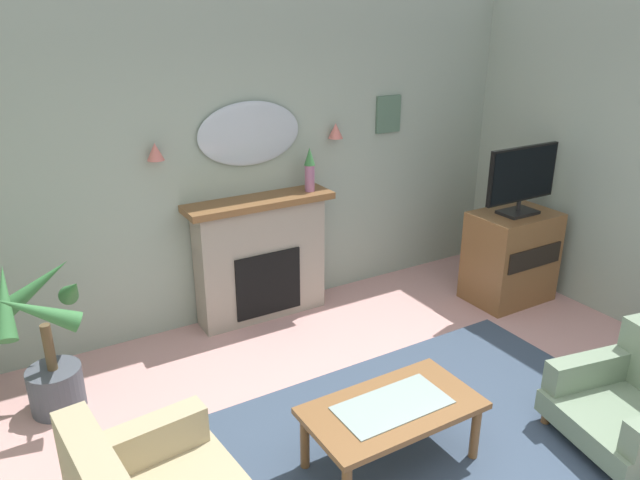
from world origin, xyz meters
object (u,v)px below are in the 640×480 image
wall_mirror (250,134)px  coffee_table (392,413)px  fireplace (261,260)px  wall_sconce_left (155,152)px  framed_picture (388,114)px  potted_plant_corner_palm (48,346)px  wall_sconce_right (336,131)px  armchair_in_corner (640,402)px  tv_cabinet (511,257)px  tv_flatscreen (522,179)px  mantel_vase_left (310,168)px

wall_mirror → coffee_table: 2.71m
fireplace → wall_sconce_left: (-0.85, 0.09, 1.09)m
framed_picture → potted_plant_corner_palm: bearing=-168.8°
wall_sconce_left → coffee_table: wall_sconce_left is taller
wall_mirror → wall_sconce_left: 0.85m
wall_mirror → potted_plant_corner_palm: wall_mirror is taller
wall_sconce_right → coffee_table: bearing=-113.8°
wall_sconce_right → armchair_in_corner: 3.30m
wall_mirror → tv_cabinet: (2.26, -1.06, -1.26)m
fireplace → armchair_in_corner: bearing=-64.5°
wall_sconce_right → tv_flatscreen: 1.80m
mantel_vase_left → wall_sconce_left: (-1.35, 0.12, 0.29)m
fireplace → armchair_in_corner: (1.37, -2.88, -0.27)m
wall_sconce_left → coffee_table: bearing=-73.5°
mantel_vase_left → wall_sconce_right: size_ratio=2.88×
armchair_in_corner → tv_flatscreen: bearing=65.4°
tv_cabinet → tv_flatscreen: size_ratio=1.07×
tv_flatscreen → potted_plant_corner_palm: 4.25m
wall_sconce_left → mantel_vase_left: bearing=-5.1°
mantel_vase_left → tv_cabinet: bearing=-26.8°
wall_mirror → potted_plant_corner_palm: (-1.90, -0.66, -1.19)m
mantel_vase_left → armchair_in_corner: (0.87, -2.85, -1.07)m
fireplace → armchair_in_corner: 3.20m
wall_sconce_left → armchair_in_corner: size_ratio=0.15×
coffee_table → tv_cabinet: 2.75m
potted_plant_corner_palm → wall_sconce_right: bearing=12.6°
wall_sconce_left → tv_cabinet: bearing=-18.0°
coffee_table → potted_plant_corner_palm: bearing=135.8°
coffee_table → potted_plant_corner_palm: potted_plant_corner_palm is taller
wall_sconce_left → tv_flatscreen: bearing=-18.3°
wall_sconce_left → coffee_table: size_ratio=0.13×
mantel_vase_left → wall_sconce_right: bearing=18.9°
wall_sconce_left → tv_flatscreen: wall_sconce_left is taller
tv_flatscreen → armchair_in_corner: bearing=-114.6°
armchair_in_corner → tv_flatscreen: tv_flatscreen is taller
wall_sconce_right → armchair_in_corner: bearing=-80.0°
framed_picture → coffee_table: (-1.67, -2.37, -1.37)m
armchair_in_corner → tv_cabinet: bearing=65.6°
framed_picture → tv_flatscreen: bearing=-55.1°
mantel_vase_left → framed_picture: (1.00, 0.18, 0.38)m
tv_flatscreen → potted_plant_corner_palm: tv_flatscreen is taller
mantel_vase_left → framed_picture: bearing=10.2°
fireplace → wall_mirror: bearing=90.0°
wall_sconce_left → wall_mirror: bearing=3.4°
coffee_table → tv_cabinet: (2.43, 1.30, 0.07)m
wall_sconce_right → mantel_vase_left: bearing=-161.1°
wall_mirror → tv_flatscreen: (2.26, -1.08, -0.46)m
coffee_table → armchair_in_corner: bearing=-23.2°
mantel_vase_left → wall_mirror: wall_mirror is taller
fireplace → wall_mirror: 1.15m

